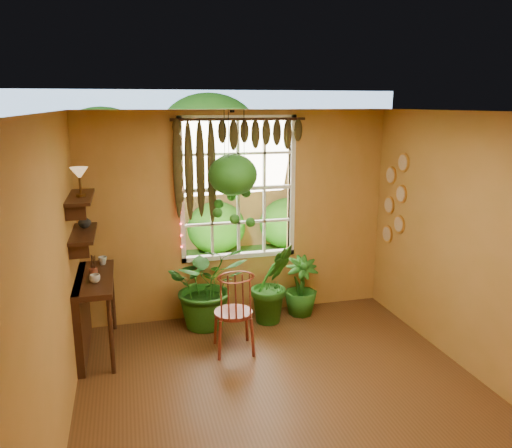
{
  "coord_description": "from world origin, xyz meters",
  "views": [
    {
      "loc": [
        -1.4,
        -3.92,
        2.77
      ],
      "look_at": [
        -0.06,
        1.15,
        1.5
      ],
      "focal_mm": 35.0,
      "sensor_mm": 36.0,
      "label": 1
    }
  ],
  "objects_px": {
    "hanging_basket": "(233,180)",
    "potted_plant_left": "(207,285)",
    "windsor_chair": "(234,324)",
    "counter_ledge": "(86,307)",
    "potted_plant_mid": "(272,283)"
  },
  "relations": [
    {
      "from": "counter_ledge",
      "to": "windsor_chair",
      "type": "bearing_deg",
      "value": -14.36
    },
    {
      "from": "potted_plant_mid",
      "to": "windsor_chair",
      "type": "bearing_deg",
      "value": -134.14
    },
    {
      "from": "potted_plant_left",
      "to": "hanging_basket",
      "type": "xyz_separation_m",
      "value": [
        0.36,
        0.06,
        1.3
      ]
    },
    {
      "from": "hanging_basket",
      "to": "windsor_chair",
      "type": "bearing_deg",
      "value": -102.46
    },
    {
      "from": "windsor_chair",
      "to": "hanging_basket",
      "type": "relative_size",
      "value": 0.82
    },
    {
      "from": "counter_ledge",
      "to": "windsor_chair",
      "type": "distance_m",
      "value": 1.67
    },
    {
      "from": "counter_ledge",
      "to": "potted_plant_mid",
      "type": "height_order",
      "value": "potted_plant_mid"
    },
    {
      "from": "counter_ledge",
      "to": "potted_plant_left",
      "type": "distance_m",
      "value": 1.46
    },
    {
      "from": "potted_plant_left",
      "to": "potted_plant_mid",
      "type": "bearing_deg",
      "value": -5.31
    },
    {
      "from": "windsor_chair",
      "to": "potted_plant_mid",
      "type": "xyz_separation_m",
      "value": [
        0.65,
        0.67,
        0.18
      ]
    },
    {
      "from": "potted_plant_mid",
      "to": "hanging_basket",
      "type": "height_order",
      "value": "hanging_basket"
    },
    {
      "from": "potted_plant_left",
      "to": "hanging_basket",
      "type": "relative_size",
      "value": 0.76
    },
    {
      "from": "counter_ledge",
      "to": "hanging_basket",
      "type": "height_order",
      "value": "hanging_basket"
    },
    {
      "from": "hanging_basket",
      "to": "potted_plant_left",
      "type": "bearing_deg",
      "value": -170.16
    },
    {
      "from": "counter_ledge",
      "to": "hanging_basket",
      "type": "relative_size",
      "value": 0.83
    }
  ]
}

